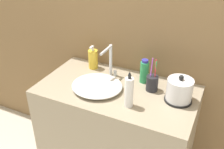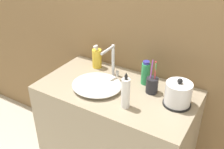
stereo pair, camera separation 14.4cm
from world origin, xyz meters
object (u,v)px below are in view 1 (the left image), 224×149
object	(u,v)px
mouthwash_bottle	(129,92)
toothbrush_cup	(152,83)
lotion_bottle	(93,59)
faucet	(110,59)
electric_kettle	(179,91)
shampoo_bottle	(144,71)

from	to	relation	value
mouthwash_bottle	toothbrush_cup	bearing A→B (deg)	72.49
toothbrush_cup	lotion_bottle	size ratio (longest dim) A/B	1.27
faucet	mouthwash_bottle	distance (m)	0.38
electric_kettle	toothbrush_cup	size ratio (longest dim) A/B	0.78
faucet	toothbrush_cup	world-z (taller)	faucet
toothbrush_cup	mouthwash_bottle	distance (m)	0.24
toothbrush_cup	shampoo_bottle	distance (m)	0.12
lotion_bottle	shampoo_bottle	world-z (taller)	lotion_bottle
toothbrush_cup	faucet	bearing A→B (deg)	171.51
toothbrush_cup	shampoo_bottle	bearing A→B (deg)	137.02
faucet	shampoo_bottle	xyz separation A→B (m)	(0.24, 0.03, -0.05)
faucet	electric_kettle	size ratio (longest dim) A/B	1.30
faucet	mouthwash_bottle	bearing A→B (deg)	-47.04
lotion_bottle	mouthwash_bottle	xyz separation A→B (m)	(0.43, -0.33, 0.02)
electric_kettle	mouthwash_bottle	world-z (taller)	mouthwash_bottle
electric_kettle	mouthwash_bottle	xyz separation A→B (m)	(-0.26, -0.18, 0.03)
faucet	toothbrush_cup	size ratio (longest dim) A/B	1.02
faucet	lotion_bottle	world-z (taller)	faucet
faucet	mouthwash_bottle	size ratio (longest dim) A/B	1.00
mouthwash_bottle	electric_kettle	bearing A→B (deg)	35.27
shampoo_bottle	mouthwash_bottle	distance (m)	0.30
toothbrush_cup	electric_kettle	bearing A→B (deg)	-13.58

